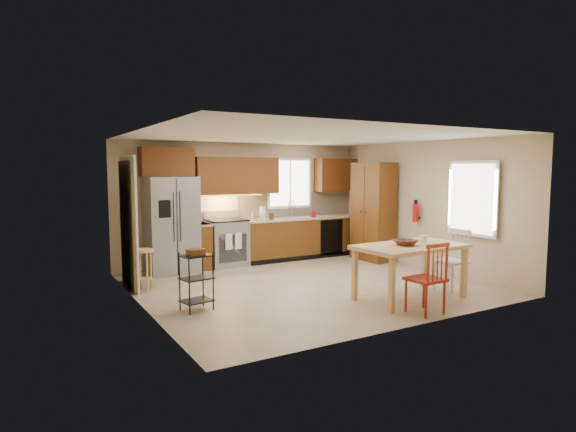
{
  "coord_description": "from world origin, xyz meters",
  "views": [
    {
      "loc": [
        -4.32,
        -6.78,
        1.96
      ],
      "look_at": [
        -0.15,
        0.4,
        1.15
      ],
      "focal_mm": 30.0,
      "sensor_mm": 36.0,
      "label": 1
    }
  ],
  "objects_px": {
    "refrigerator": "(171,225)",
    "table_jar": "(423,240)",
    "fire_extinguisher": "(415,213)",
    "utility_cart": "(196,281)",
    "chair_white": "(451,260)",
    "table_bowl": "(405,246)",
    "range_stove": "(227,243)",
    "pantry": "(373,212)",
    "dining_table": "(410,272)",
    "bar_stool": "(144,270)",
    "chair_red": "(425,278)",
    "soap_bottle": "(313,213)"
  },
  "relations": [
    {
      "from": "refrigerator",
      "to": "table_jar",
      "type": "height_order",
      "value": "refrigerator"
    },
    {
      "from": "fire_extinguisher",
      "to": "utility_cart",
      "type": "relative_size",
      "value": 0.44
    },
    {
      "from": "chair_white",
      "to": "table_bowl",
      "type": "relative_size",
      "value": 2.9
    },
    {
      "from": "table_jar",
      "to": "range_stove",
      "type": "bearing_deg",
      "value": 116.37
    },
    {
      "from": "pantry",
      "to": "dining_table",
      "type": "xyz_separation_m",
      "value": [
        -1.56,
        -2.72,
        -0.64
      ]
    },
    {
      "from": "range_stove",
      "to": "bar_stool",
      "type": "bearing_deg",
      "value": -148.6
    },
    {
      "from": "fire_extinguisher",
      "to": "chair_red",
      "type": "bearing_deg",
      "value": -132.27
    },
    {
      "from": "dining_table",
      "to": "table_bowl",
      "type": "height_order",
      "value": "table_bowl"
    },
    {
      "from": "pantry",
      "to": "chair_white",
      "type": "relative_size",
      "value": 2.14
    },
    {
      "from": "refrigerator",
      "to": "dining_table",
      "type": "xyz_separation_m",
      "value": [
        2.57,
        -3.65,
        -0.5
      ]
    },
    {
      "from": "bar_stool",
      "to": "pantry",
      "type": "bearing_deg",
      "value": -12.15
    },
    {
      "from": "pantry",
      "to": "table_jar",
      "type": "height_order",
      "value": "pantry"
    },
    {
      "from": "dining_table",
      "to": "chair_red",
      "type": "bearing_deg",
      "value": -120.43
    },
    {
      "from": "dining_table",
      "to": "utility_cart",
      "type": "relative_size",
      "value": 2.04
    },
    {
      "from": "chair_red",
      "to": "utility_cart",
      "type": "xyz_separation_m",
      "value": [
        -2.65,
        1.69,
        -0.08
      ]
    },
    {
      "from": "soap_bottle",
      "to": "utility_cart",
      "type": "xyz_separation_m",
      "value": [
        -3.61,
        -2.58,
        -0.59
      ]
    },
    {
      "from": "chair_red",
      "to": "table_bowl",
      "type": "relative_size",
      "value": 2.9
    },
    {
      "from": "range_stove",
      "to": "fire_extinguisher",
      "type": "relative_size",
      "value": 2.56
    },
    {
      "from": "pantry",
      "to": "chair_red",
      "type": "height_order",
      "value": "pantry"
    },
    {
      "from": "refrigerator",
      "to": "pantry",
      "type": "height_order",
      "value": "pantry"
    },
    {
      "from": "refrigerator",
      "to": "range_stove",
      "type": "relative_size",
      "value": 1.98
    },
    {
      "from": "soap_bottle",
      "to": "chair_white",
      "type": "height_order",
      "value": "soap_bottle"
    },
    {
      "from": "bar_stool",
      "to": "dining_table",
      "type": "bearing_deg",
      "value": -51.27
    },
    {
      "from": "fire_extinguisher",
      "to": "utility_cart",
      "type": "xyz_separation_m",
      "value": [
        -4.76,
        -0.63,
        -0.69
      ]
    },
    {
      "from": "table_bowl",
      "to": "bar_stool",
      "type": "height_order",
      "value": "table_bowl"
    },
    {
      "from": "fire_extinguisher",
      "to": "bar_stool",
      "type": "bearing_deg",
      "value": 170.65
    },
    {
      "from": "dining_table",
      "to": "bar_stool",
      "type": "distance_m",
      "value": 4.21
    },
    {
      "from": "table_jar",
      "to": "chair_red",
      "type": "bearing_deg",
      "value": -133.47
    },
    {
      "from": "pantry",
      "to": "chair_white",
      "type": "bearing_deg",
      "value": -102.86
    },
    {
      "from": "refrigerator",
      "to": "table_bowl",
      "type": "distance_m",
      "value": 4.4
    },
    {
      "from": "soap_bottle",
      "to": "bar_stool",
      "type": "distance_m",
      "value": 4.18
    },
    {
      "from": "range_stove",
      "to": "chair_red",
      "type": "height_order",
      "value": "chair_red"
    },
    {
      "from": "pantry",
      "to": "fire_extinguisher",
      "type": "bearing_deg",
      "value": -79.22
    },
    {
      "from": "chair_red",
      "to": "table_jar",
      "type": "xyz_separation_m",
      "value": [
        0.72,
        0.75,
        0.37
      ]
    },
    {
      "from": "chair_red",
      "to": "table_bowl",
      "type": "bearing_deg",
      "value": 67.17
    },
    {
      "from": "pantry",
      "to": "utility_cart",
      "type": "relative_size",
      "value": 2.56
    },
    {
      "from": "chair_red",
      "to": "table_jar",
      "type": "bearing_deg",
      "value": 44.4
    },
    {
      "from": "table_bowl",
      "to": "refrigerator",
      "type": "bearing_deg",
      "value": 124.08
    },
    {
      "from": "chair_white",
      "to": "table_jar",
      "type": "height_order",
      "value": "chair_white"
    },
    {
      "from": "utility_cart",
      "to": "range_stove",
      "type": "bearing_deg",
      "value": 49.32
    },
    {
      "from": "chair_red",
      "to": "bar_stool",
      "type": "distance_m",
      "value": 4.38
    },
    {
      "from": "refrigerator",
      "to": "chair_white",
      "type": "relative_size",
      "value": 1.86
    },
    {
      "from": "range_stove",
      "to": "utility_cart",
      "type": "xyz_separation_m",
      "value": [
        -1.58,
        -2.66,
        -0.05
      ]
    },
    {
      "from": "utility_cart",
      "to": "chair_red",
      "type": "bearing_deg",
      "value": -42.56
    },
    {
      "from": "table_jar",
      "to": "bar_stool",
      "type": "distance_m",
      "value": 4.48
    },
    {
      "from": "range_stove",
      "to": "fire_extinguisher",
      "type": "xyz_separation_m",
      "value": [
        3.18,
        -2.04,
        0.64
      ]
    },
    {
      "from": "soap_bottle",
      "to": "pantry",
      "type": "height_order",
      "value": "pantry"
    },
    {
      "from": "refrigerator",
      "to": "soap_bottle",
      "type": "relative_size",
      "value": 9.53
    },
    {
      "from": "table_bowl",
      "to": "bar_stool",
      "type": "bearing_deg",
      "value": 142.4
    },
    {
      "from": "refrigerator",
      "to": "soap_bottle",
      "type": "xyz_separation_m",
      "value": [
        3.18,
        -0.02,
        0.09
      ]
    }
  ]
}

